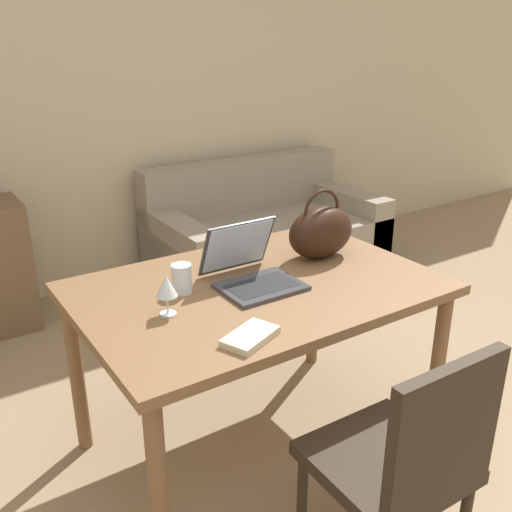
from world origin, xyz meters
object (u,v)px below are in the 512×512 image
at_px(couch, 265,238).
at_px(wine_glass, 167,287).
at_px(drinking_glass, 182,279).
at_px(laptop, 250,267).
at_px(handbag, 321,231).
at_px(chair, 405,459).

bearing_deg(couch, wine_glass, -133.07).
bearing_deg(drinking_glass, couch, 46.82).
height_order(laptop, handbag, handbag).
height_order(chair, laptop, laptop).
bearing_deg(handbag, drinking_glass, 179.65).
distance_m(couch, drinking_glass, 2.13).
height_order(couch, handbag, handbag).
height_order(laptop, wine_glass, laptop).
bearing_deg(handbag, laptop, -172.19).
xyz_separation_m(chair, laptop, (-0.02, 0.84, 0.34)).
xyz_separation_m(chair, couch, (1.13, 2.40, -0.22)).
relative_size(couch, drinking_glass, 14.71).
relative_size(chair, laptop, 2.60).
height_order(laptop, drinking_glass, laptop).
distance_m(drinking_glass, handbag, 0.68).
height_order(drinking_glass, handbag, handbag).
relative_size(couch, wine_glass, 11.08).
xyz_separation_m(couch, handbag, (-0.74, -1.51, 0.62)).
bearing_deg(laptop, handbag, 7.81).
bearing_deg(laptop, couch, 53.83).
bearing_deg(wine_glass, couch, 46.93).
bearing_deg(chair, handbag, 67.67).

